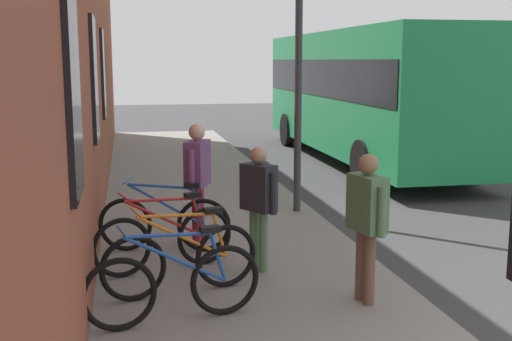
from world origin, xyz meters
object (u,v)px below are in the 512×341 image
object	(u,v)px
bicycle_leaning_wall	(175,284)
street_lamp	(299,22)
bicycle_mid_rack	(182,259)
pedestrian_crossing_street	(259,196)
city_bus	(363,88)
pedestrian_by_facade	(197,171)
bicycle_far_end	(165,239)
bicycle_under_window	(165,223)
pedestrian_near_bus	(367,213)

from	to	relation	value
bicycle_leaning_wall	street_lamp	size ratio (longest dim) A/B	0.33
bicycle_mid_rack	street_lamp	distance (m)	5.00
street_lamp	pedestrian_crossing_street	bearing A→B (deg)	156.45
bicycle_mid_rack	pedestrian_crossing_street	size ratio (longest dim) A/B	1.15
city_bus	pedestrian_crossing_street	xyz separation A→B (m)	(-8.60, 4.57, -0.87)
city_bus	pedestrian_crossing_street	world-z (taller)	city_bus
bicycle_leaning_wall	pedestrian_by_facade	world-z (taller)	pedestrian_by_facade
bicycle_leaning_wall	pedestrian_by_facade	distance (m)	2.76
bicycle_far_end	pedestrian_by_facade	distance (m)	1.32
pedestrian_crossing_street	pedestrian_by_facade	distance (m)	1.39
pedestrian_by_facade	street_lamp	distance (m)	3.27
bicycle_far_end	bicycle_under_window	bearing A→B (deg)	-3.44
pedestrian_by_facade	pedestrian_near_bus	distance (m)	2.90
pedestrian_near_bus	bicycle_under_window	bearing A→B (deg)	40.73
bicycle_leaning_wall	pedestrian_crossing_street	bearing A→B (deg)	-38.93
city_bus	street_lamp	distance (m)	6.71
bicycle_leaning_wall	pedestrian_by_facade	size ratio (longest dim) A/B	1.04
city_bus	pedestrian_crossing_street	size ratio (longest dim) A/B	6.93
bicycle_under_window	pedestrian_crossing_street	size ratio (longest dim) A/B	1.15
bicycle_mid_rack	pedestrian_crossing_street	distance (m)	1.27
pedestrian_crossing_street	pedestrian_by_facade	world-z (taller)	pedestrian_by_facade
city_bus	street_lamp	size ratio (longest dim) A/B	1.98
bicycle_mid_rack	street_lamp	world-z (taller)	street_lamp
pedestrian_near_bus	pedestrian_by_facade	bearing A→B (deg)	30.69
bicycle_under_window	pedestrian_crossing_street	distance (m)	1.57
city_bus	pedestrian_near_bus	size ratio (longest dim) A/B	6.65
bicycle_far_end	pedestrian_crossing_street	world-z (taller)	pedestrian_crossing_street
bicycle_leaning_wall	pedestrian_crossing_street	distance (m)	1.85
city_bus	bicycle_far_end	bearing A→B (deg)	145.91
bicycle_mid_rack	bicycle_leaning_wall	bearing A→B (deg)	170.02
city_bus	pedestrian_near_bus	world-z (taller)	city_bus
bicycle_under_window	street_lamp	size ratio (longest dim) A/B	0.33
pedestrian_crossing_street	bicycle_far_end	bearing A→B (deg)	79.21
bicycle_under_window	street_lamp	xyz separation A→B (m)	(1.89, -2.33, 2.75)
bicycle_under_window	pedestrian_by_facade	world-z (taller)	pedestrian_by_facade
city_bus	pedestrian_by_facade	size ratio (longest dim) A/B	6.25
bicycle_mid_rack	pedestrian_near_bus	world-z (taller)	pedestrian_near_bus
pedestrian_crossing_street	street_lamp	distance (m)	3.87
bicycle_mid_rack	pedestrian_near_bus	distance (m)	2.05
bicycle_mid_rack	bicycle_far_end	world-z (taller)	same
city_bus	bicycle_mid_rack	bearing A→B (deg)	148.94
bicycle_leaning_wall	city_bus	distance (m)	11.57
bicycle_leaning_wall	pedestrian_crossing_street	size ratio (longest dim) A/B	1.15
bicycle_under_window	pedestrian_crossing_street	bearing A→B (deg)	-133.92
bicycle_under_window	pedestrian_crossing_street	world-z (taller)	pedestrian_crossing_street
bicycle_far_end	pedestrian_crossing_street	distance (m)	1.25
city_bus	pedestrian_crossing_street	bearing A→B (deg)	152.02
bicycle_leaning_wall	city_bus	size ratio (longest dim) A/B	0.17
bicycle_leaning_wall	pedestrian_near_bus	world-z (taller)	pedestrian_near_bus
bicycle_mid_rack	city_bus	size ratio (longest dim) A/B	0.17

